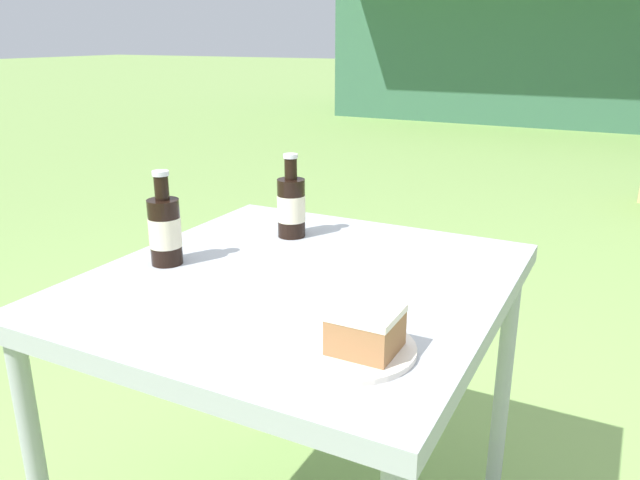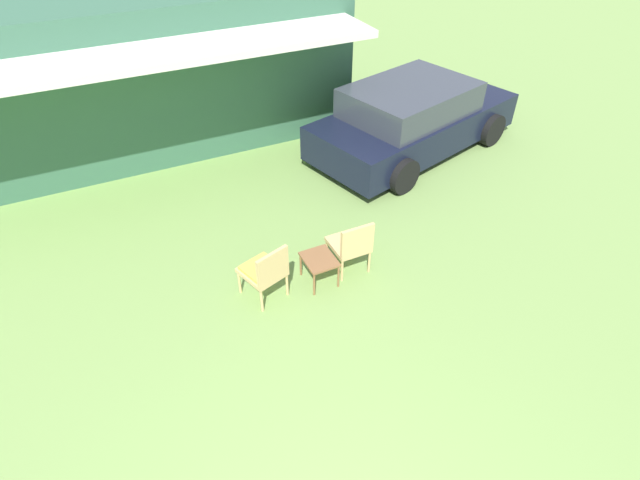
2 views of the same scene
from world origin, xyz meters
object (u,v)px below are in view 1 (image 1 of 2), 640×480
patio_table (298,306)px  cake_on_plate (359,337)px  cola_bottle_far (165,229)px  cola_bottle_near (291,206)px

patio_table → cake_on_plate: bearing=-44.7°
patio_table → cola_bottle_far: size_ratio=4.26×
patio_table → cake_on_plate: 0.36m
cake_on_plate → cola_bottle_near: 0.62m
cola_bottle_near → patio_table: bearing=-57.5°
cola_bottle_far → cake_on_plate: bearing=-18.5°
patio_table → cake_on_plate: cake_on_plate is taller
patio_table → cola_bottle_near: bearing=122.5°
cola_bottle_near → cola_bottle_far: 0.33m
cake_on_plate → cola_bottle_near: (-0.39, 0.47, 0.05)m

